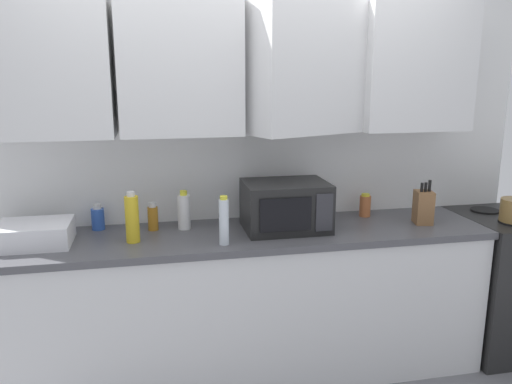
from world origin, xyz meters
The scene contains 11 objects.
wall_back_with_cabinets centered at (0.00, -0.07, 1.58)m, with size 3.68×0.55×2.60m.
counter_run centered at (0.00, -0.30, 0.45)m, with size 2.81×0.63×0.90m.
microwave centered at (0.23, -0.30, 1.04)m, with size 0.48×0.37×0.28m.
dish_rack centered at (-1.15, -0.30, 0.96)m, with size 0.38×0.30×0.12m, color silver.
knife_block centered at (1.07, -0.35, 1.00)m, with size 0.12×0.14×0.27m.
bottle_blue_cleaner centered at (-0.85, -0.08, 0.97)m, with size 0.07×0.07×0.15m.
bottle_spice_jar centered at (0.79, -0.13, 0.97)m, with size 0.07×0.07×0.15m.
bottle_white_jar centered at (-0.35, -0.17, 1.01)m, with size 0.07×0.07×0.23m.
bottle_yellow_mustard centered at (-0.64, -0.36, 1.03)m, with size 0.07×0.07×0.28m.
bottle_clear_tall centered at (-0.16, -0.50, 1.03)m, with size 0.05×0.05×0.27m.
bottle_amber_vinegar centered at (-0.53, -0.16, 0.98)m, with size 0.06×0.06×0.17m.
Camera 1 is at (-0.52, -3.05, 1.79)m, focal length 35.62 mm.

